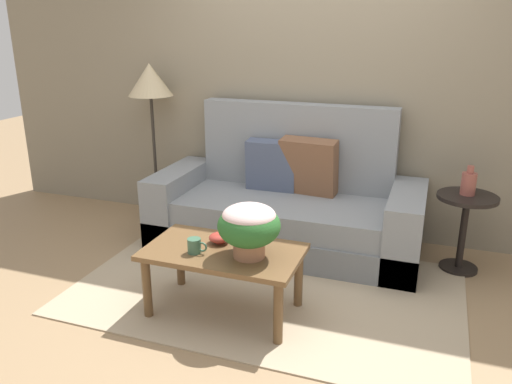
{
  "coord_description": "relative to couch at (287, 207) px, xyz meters",
  "views": [
    {
      "loc": [
        1.02,
        -3.0,
        1.81
      ],
      "look_at": [
        -0.15,
        0.25,
        0.66
      ],
      "focal_mm": 35.76,
      "sensor_mm": 36.0,
      "label": 1
    }
  ],
  "objects": [
    {
      "name": "ground_plane",
      "position": [
        0.1,
        -0.88,
        -0.33
      ],
      "size": [
        14.0,
        14.0,
        0.0
      ],
      "primitive_type": "plane",
      "color": "#997A56"
    },
    {
      "name": "wall_back",
      "position": [
        0.1,
        0.47,
        1.14
      ],
      "size": [
        6.4,
        0.12,
        2.95
      ],
      "primitive_type": "cube",
      "color": "gray",
      "rests_on": "ground"
    },
    {
      "name": "area_rug",
      "position": [
        0.1,
        -0.82,
        -0.33
      ],
      "size": [
        2.67,
        1.67,
        0.01
      ],
      "primitive_type": "cube",
      "color": "tan",
      "rests_on": "ground"
    },
    {
      "name": "couch",
      "position": [
        0.0,
        0.0,
        0.0
      ],
      "size": [
        2.21,
        0.9,
        1.16
      ],
      "color": "slate",
      "rests_on": "ground"
    },
    {
      "name": "coffee_table",
      "position": [
        -0.07,
        -1.18,
        0.04
      ],
      "size": [
        0.99,
        0.57,
        0.45
      ],
      "color": "brown",
      "rests_on": "ground"
    },
    {
      "name": "side_table",
      "position": [
        1.39,
        -0.01,
        0.08
      ],
      "size": [
        0.44,
        0.44,
        0.6
      ],
      "color": "black",
      "rests_on": "ground"
    },
    {
      "name": "floor_lamp",
      "position": [
        -1.36,
        0.19,
        0.88
      ],
      "size": [
        0.4,
        0.4,
        1.47
      ],
      "color": "#2D2823",
      "rests_on": "ground"
    },
    {
      "name": "potted_plant",
      "position": [
        0.12,
        -1.22,
        0.32
      ],
      "size": [
        0.38,
        0.38,
        0.34
      ],
      "color": "#A36B4C",
      "rests_on": "coffee_table"
    },
    {
      "name": "coffee_mug",
      "position": [
        -0.22,
        -1.28,
        0.16
      ],
      "size": [
        0.13,
        0.09,
        0.09
      ],
      "color": "#3D664C",
      "rests_on": "coffee_table"
    },
    {
      "name": "snack_bowl",
      "position": [
        -0.14,
        -1.1,
        0.15
      ],
      "size": [
        0.14,
        0.14,
        0.07
      ],
      "color": "#B2382D",
      "rests_on": "coffee_table"
    },
    {
      "name": "table_vase",
      "position": [
        1.38,
        0.0,
        0.36
      ],
      "size": [
        0.11,
        0.11,
        0.22
      ],
      "color": "#934C42",
      "rests_on": "side_table"
    }
  ]
}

